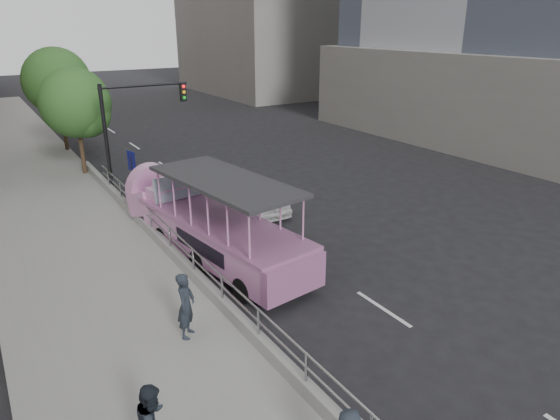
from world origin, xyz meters
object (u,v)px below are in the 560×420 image
(street_tree_near, at_px, (78,106))
(traffic_signal, at_px, (130,119))
(parking_sign, at_px, (133,173))
(street_tree_far, at_px, (59,84))
(pedestrian_near, at_px, (186,305))
(car, at_px, (255,194))
(duck_boat, at_px, (207,224))

(street_tree_near, bearing_deg, traffic_signal, -65.02)
(parking_sign, relative_size, street_tree_far, 0.41)
(parking_sign, distance_m, street_tree_near, 6.50)
(street_tree_near, xyz_separation_m, street_tree_far, (0.20, 6.00, 0.49))
(pedestrian_near, bearing_deg, car, 1.66)
(car, relative_size, street_tree_far, 0.66)
(duck_boat, xyz_separation_m, car, (3.63, 2.99, -0.41))
(pedestrian_near, distance_m, parking_sign, 10.66)
(duck_boat, xyz_separation_m, street_tree_far, (-1.38, 17.83, 3.17))
(car, bearing_deg, duck_boat, -136.99)
(parking_sign, distance_m, traffic_signal, 3.34)
(street_tree_near, bearing_deg, street_tree_far, 88.09)
(duck_boat, relative_size, street_tree_far, 1.46)
(car, height_order, traffic_signal, traffic_signal)
(duck_boat, height_order, street_tree_far, street_tree_far)
(duck_boat, height_order, pedestrian_near, duck_boat)
(duck_boat, bearing_deg, street_tree_near, 97.63)
(duck_boat, distance_m, street_tree_far, 18.16)
(pedestrian_near, bearing_deg, parking_sign, 30.92)
(parking_sign, bearing_deg, street_tree_near, 96.94)
(pedestrian_near, height_order, street_tree_far, street_tree_far)
(car, distance_m, parking_sign, 5.34)
(pedestrian_near, relative_size, traffic_signal, 0.34)
(parking_sign, bearing_deg, pedestrian_near, -100.03)
(street_tree_near, relative_size, street_tree_far, 0.89)
(car, relative_size, street_tree_near, 0.74)
(car, distance_m, pedestrian_near, 10.01)
(pedestrian_near, bearing_deg, street_tree_near, 37.10)
(parking_sign, xyz_separation_m, street_tree_far, (-0.54, 12.09, 2.63))
(traffic_signal, distance_m, street_tree_far, 9.57)
(traffic_signal, xyz_separation_m, street_tree_far, (-1.40, 9.43, 0.81))
(pedestrian_near, bearing_deg, street_tree_far, 37.62)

